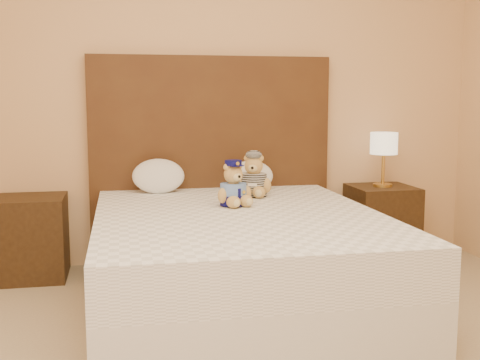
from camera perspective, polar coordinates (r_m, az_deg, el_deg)
name	(u,v)px	position (r m, az deg, el deg)	size (l,w,h in m)	color
bed	(238,259)	(3.50, -0.19, -7.51)	(1.60, 2.00, 0.55)	white
headboard	(212,160)	(4.40, -2.72, 1.90)	(1.75, 0.08, 1.50)	#4B2E16
nightstand_left	(31,238)	(4.26, -19.16, -5.18)	(0.45, 0.45, 0.55)	#392512
nightstand_right	(381,223)	(4.63, 13.26, -3.96)	(0.45, 0.45, 0.55)	#392512
lamp	(384,146)	(4.55, 13.48, 3.14)	(0.20, 0.20, 0.40)	gold
teddy_police	(233,183)	(3.63, -0.64, -0.32)	(0.24, 0.23, 0.27)	tan
teddy_prisoner	(254,175)	(3.99, 1.30, 0.47)	(0.25, 0.24, 0.28)	tan
pillow_left	(158,174)	(4.19, -7.74, 0.54)	(0.36, 0.23, 0.25)	white
pillow_right	(251,174)	(4.28, 1.06, 0.57)	(0.32, 0.21, 0.23)	white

